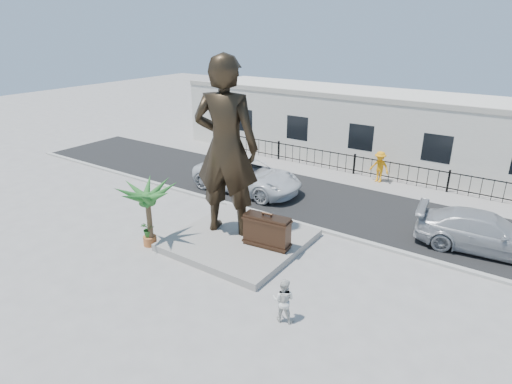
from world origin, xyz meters
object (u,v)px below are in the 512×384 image
suitcase (267,231)px  tourist (283,300)px  car_white (247,176)px  statue (226,148)px

suitcase → tourist: (2.78, -3.32, -0.23)m
suitcase → car_white: size_ratio=0.30×
suitcase → car_white: bearing=125.5°
statue → suitcase: (2.20, -0.27, -3.07)m
suitcase → statue: bearing=166.7°
statue → tourist: 6.97m
statue → tourist: bearing=127.3°
suitcase → tourist: suitcase is taller
suitcase → tourist: size_ratio=1.28×
suitcase → car_white: 7.08m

